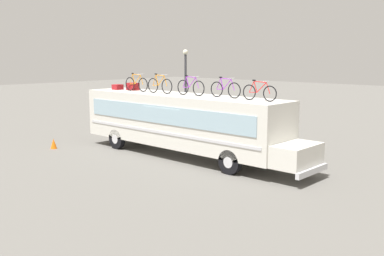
{
  "coord_description": "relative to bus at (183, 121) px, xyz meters",
  "views": [
    {
      "loc": [
        14.96,
        -15.23,
        4.86
      ],
      "look_at": [
        0.84,
        0.0,
        1.48
      ],
      "focal_mm": 41.44,
      "sensor_mm": 36.0,
      "label": 1
    }
  ],
  "objects": [
    {
      "name": "rooftop_bicycle_1",
      "position": [
        -3.31,
        -0.09,
        1.67
      ],
      "size": [
        1.77,
        0.44,
        0.96
      ],
      "color": "black",
      "rests_on": "bus"
    },
    {
      "name": "rooftop_bicycle_3",
      "position": [
        0.54,
        -0.02,
        1.67
      ],
      "size": [
        1.72,
        0.44,
        0.95
      ],
      "color": "black",
      "rests_on": "bus"
    },
    {
      "name": "traffic_cone",
      "position": [
        -6.32,
        -3.33,
        -1.48
      ],
      "size": [
        0.34,
        0.34,
        0.53
      ],
      "primitive_type": "cone",
      "color": "orange",
      "rests_on": "ground"
    },
    {
      "name": "rooftop_bicycle_5",
      "position": [
        4.34,
        0.08,
        1.64
      ],
      "size": [
        1.67,
        0.44,
        0.87
      ],
      "color": "black",
      "rests_on": "bus"
    },
    {
      "name": "street_lamp",
      "position": [
        -3.77,
        4.15,
        1.34
      ],
      "size": [
        0.31,
        0.31,
        5.25
      ],
      "color": "#38383D",
      "rests_on": "ground"
    },
    {
      "name": "luggage_bag_1",
      "position": [
        -4.94,
        -0.06,
        1.42
      ],
      "size": [
        0.46,
        0.48,
        0.28
      ],
      "primitive_type": "cube",
      "color": "maroon",
      "rests_on": "bus"
    },
    {
      "name": "luggage_bag_2",
      "position": [
        -4.07,
        0.3,
        1.47
      ],
      "size": [
        0.62,
        0.46,
        0.39
      ],
      "primitive_type": "cube",
      "color": "maroon",
      "rests_on": "bus"
    },
    {
      "name": "rooftop_bicycle_2",
      "position": [
        -1.44,
        -0.15,
        1.68
      ],
      "size": [
        1.75,
        0.44,
        0.98
      ],
      "color": "black",
      "rests_on": "bus"
    },
    {
      "name": "rooftop_bicycle_4",
      "position": [
        2.43,
        0.22,
        1.66
      ],
      "size": [
        1.7,
        0.44,
        0.93
      ],
      "color": "black",
      "rests_on": "bus"
    },
    {
      "name": "bus",
      "position": [
        0.0,
        0.0,
        0.0
      ],
      "size": [
        13.04,
        2.45,
        3.03
      ],
      "color": "silver",
      "rests_on": "ground"
    },
    {
      "name": "ground_plane",
      "position": [
        -0.22,
        0.0,
        -1.75
      ],
      "size": [
        120.0,
        120.0,
        0.0
      ],
      "primitive_type": "plane",
      "color": "#605E59"
    }
  ]
}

